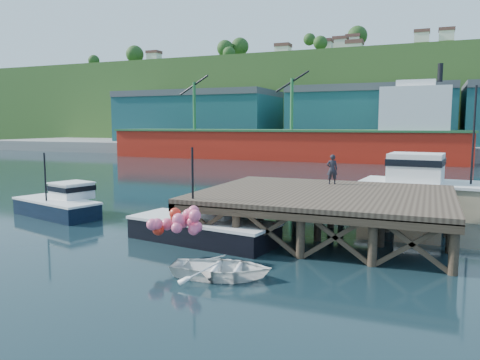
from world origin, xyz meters
The scene contains 12 objects.
ground centered at (0.00, 0.00, 0.00)m, with size 300.00×300.00×0.00m, color black.
wharf centered at (5.50, -0.19, 1.94)m, with size 12.00×10.00×2.62m.
far_quay centered at (0.00, 70.00, 1.00)m, with size 160.00×40.00×2.00m, color gray.
warehouse_left centered at (-35.00, 65.00, 6.50)m, with size 32.00×16.00×9.00m, color #194D52.
warehouse_mid centered at (0.00, 65.00, 6.50)m, with size 28.00×16.00×9.00m, color #194D52.
cargo_ship centered at (-8.46, 48.00, 3.31)m, with size 55.50×10.00×13.75m.
hillside centered at (0.00, 100.00, 11.00)m, with size 220.00×50.00×22.00m, color #2D511E.
boat_navy centered at (-10.13, -1.40, 0.77)m, with size 6.48×4.19×3.82m.
boat_black centered at (0.61, -3.45, 0.81)m, with size 7.51×6.24×4.44m.
trawler centered at (11.76, 7.39, 1.58)m, with size 11.81×5.18×7.68m.
dinghy centered at (3.55, -8.20, 0.37)m, with size 2.57×3.60×0.74m, color white.
dockworker centered at (5.20, 3.15, 2.95)m, with size 0.60×0.40×1.66m, color black.
Camera 1 is at (10.25, -22.88, 5.44)m, focal length 35.00 mm.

